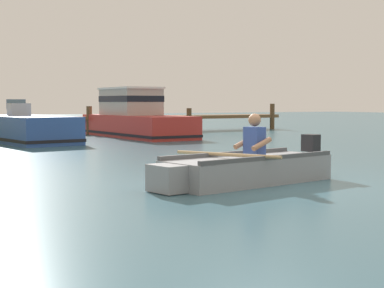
% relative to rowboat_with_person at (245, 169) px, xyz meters
% --- Properties ---
extents(ground_plane, '(120.00, 120.00, 0.00)m').
position_rel_rowboat_with_person_xyz_m(ground_plane, '(0.24, -0.13, -0.25)').
color(ground_plane, '#386070').
extents(wooden_dock, '(10.86, 1.57, 1.32)m').
position_rel_rowboat_with_person_xyz_m(wooden_dock, '(8.57, 16.89, 0.42)').
color(wooden_dock, brown).
rests_on(wooden_dock, ground).
extents(rowboat_with_person, '(3.73, 1.82, 1.19)m').
position_rel_rowboat_with_person_xyz_m(rowboat_with_person, '(0.00, 0.00, 0.00)').
color(rowboat_with_person, gray).
rests_on(rowboat_with_person, ground).
extents(moored_boat_blue, '(2.60, 5.69, 1.50)m').
position_rel_rowboat_with_person_xyz_m(moored_boat_blue, '(-0.28, 12.70, 0.19)').
color(moored_boat_blue, '#2D519E').
rests_on(moored_boat_blue, ground).
extents(moored_boat_red, '(2.18, 6.60, 2.00)m').
position_rel_rowboat_with_person_xyz_m(moored_boat_red, '(4.52, 13.76, 0.49)').
color(moored_boat_red, '#B72D28').
rests_on(moored_boat_red, ground).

